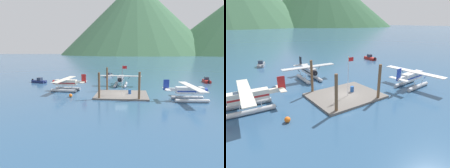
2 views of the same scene
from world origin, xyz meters
The scene contains 15 objects.
ground_plane centered at (0.00, 0.00, 0.00)m, with size 1200.00×1200.00×0.00m, color #2D5175.
dock_platform centered at (0.00, 0.00, 0.15)m, with size 10.32×8.10×0.30m, color #66605B.
piling_near_left centered at (-3.96, -3.49, 2.50)m, with size 0.40×0.40×4.99m, color brown.
piling_near_right centered at (3.31, -3.59, 2.59)m, with size 0.41×0.41×5.18m, color brown.
piling_far_left centered at (-3.39, 4.04, 2.63)m, with size 0.39×0.39×5.27m, color brown.
flagpole centered at (0.24, -0.54, 3.96)m, with size 0.95×0.10×5.86m.
fuel_drum centered at (1.62, 0.32, 0.74)m, with size 0.62×0.62×0.88m.
mooring_buoy centered at (-9.75, -2.27, 0.34)m, with size 0.68×0.68×0.68m, color orange.
mountain_ridge_west_peak centered at (14.48, 489.33, 95.04)m, with size 393.24×393.24×190.08m.
seaplane_silver_bow_centre centered at (-0.70, 10.79, 1.58)m, with size 10.45×7.98×3.84m.
seaplane_cream_port_fwd centered at (-12.60, 3.39, 1.58)m, with size 7.97×10.47×3.84m.
seaplane_white_stbd_aft centered at (12.23, -2.98, 1.58)m, with size 7.97×10.47×3.84m.
boat_grey_open_north centered at (-5.80, 27.96, 0.49)m, with size 2.83×4.69×1.50m.
boat_red_open_east centered at (23.42, 18.75, 0.49)m, with size 1.99×4.88×1.50m.
boat_navy_open_west centered at (-23.79, 13.53, 0.49)m, with size 4.77×2.57×1.50m.
Camera 1 is at (1.63, -37.05, 8.73)m, focal length 30.41 mm.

